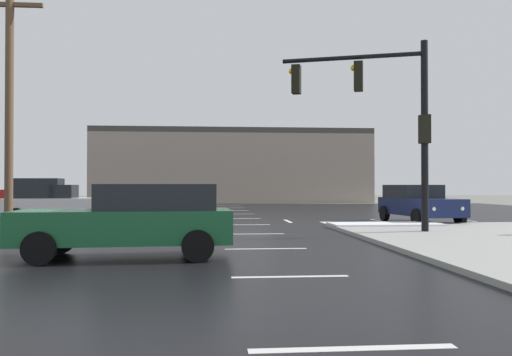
# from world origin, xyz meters

# --- Properties ---
(ground_plane) EXTENTS (120.00, 120.00, 0.00)m
(ground_plane) POSITION_xyz_m (0.00, 0.00, 0.00)
(ground_plane) COLOR slate
(road_asphalt) EXTENTS (44.00, 44.00, 0.02)m
(road_asphalt) POSITION_xyz_m (0.00, 0.00, 0.01)
(road_asphalt) COLOR black
(road_asphalt) RESTS_ON ground_plane
(snow_strip_curbside) EXTENTS (4.00, 1.60, 0.06)m
(snow_strip_curbside) POSITION_xyz_m (5.00, -4.00, 0.17)
(snow_strip_curbside) COLOR white
(snow_strip_curbside) RESTS_ON sidewalk_corner
(lane_markings) EXTENTS (36.15, 36.15, 0.01)m
(lane_markings) POSITION_xyz_m (1.20, -1.38, 0.02)
(lane_markings) COLOR silver
(lane_markings) RESTS_ON road_asphalt
(traffic_signal_mast) EXTENTS (4.44, 1.74, 5.99)m
(traffic_signal_mast) POSITION_xyz_m (4.17, -6.39, 4.11)
(traffic_signal_mast) COLOR black
(traffic_signal_mast) RESTS_ON sidewalk_corner
(strip_building_background) EXTENTS (25.44, 8.00, 6.78)m
(strip_building_background) POSITION_xyz_m (0.72, 28.15, 3.39)
(strip_building_background) COLOR gray
(strip_building_background) RESTS_ON ground_plane
(sedan_navy) EXTENTS (2.33, 4.65, 1.58)m
(sedan_navy) POSITION_xyz_m (7.31, -1.30, 0.85)
(sedan_navy) COLOR #141E47
(sedan_navy) RESTS_ON road_asphalt
(sedan_white) EXTENTS (4.62, 2.25, 1.58)m
(sedan_white) POSITION_xyz_m (-7.75, -0.09, 0.85)
(sedan_white) COLOR white
(sedan_white) RESTS_ON road_asphalt
(suv_red) EXTENTS (4.85, 2.19, 2.03)m
(suv_red) POSITION_xyz_m (-13.07, 13.90, 1.09)
(suv_red) COLOR #B21919
(suv_red) RESTS_ON road_asphalt
(sedan_green) EXTENTS (4.61, 2.21, 1.58)m
(sedan_green) POSITION_xyz_m (-3.00, -11.32, 0.85)
(sedan_green) COLOR #195933
(sedan_green) RESTS_ON road_asphalt
(utility_pole_mid) EXTENTS (2.20, 0.28, 8.57)m
(utility_pole_mid) POSITION_xyz_m (-8.21, -4.14, 4.50)
(utility_pole_mid) COLOR brown
(utility_pole_mid) RESTS_ON ground_plane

